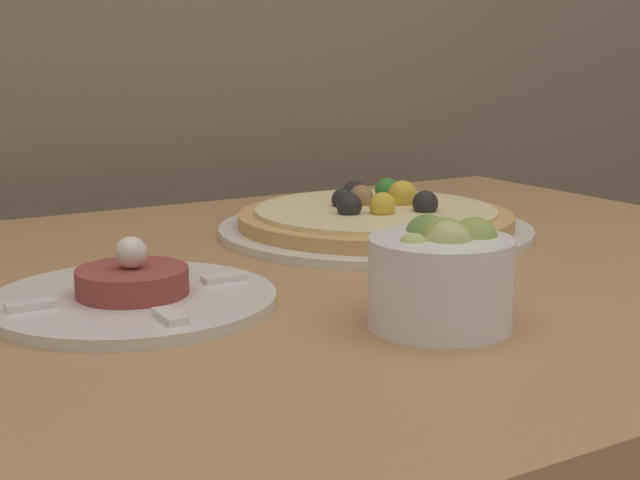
% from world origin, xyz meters
% --- Properties ---
extents(dining_table, '(1.12, 0.86, 0.75)m').
position_xyz_m(dining_table, '(0.00, 0.43, 0.64)').
color(dining_table, '#AD7F51').
rests_on(dining_table, ground_plane).
extents(pizza_plate, '(0.37, 0.37, 0.06)m').
position_xyz_m(pizza_plate, '(0.13, 0.55, 0.76)').
color(pizza_plate, silver).
rests_on(pizza_plate, dining_table).
extents(tartare_plate, '(0.25, 0.25, 0.06)m').
position_xyz_m(tartare_plate, '(-0.22, 0.40, 0.76)').
color(tartare_plate, silver).
rests_on(tartare_plate, dining_table).
extents(small_bowl, '(0.11, 0.11, 0.09)m').
position_xyz_m(small_bowl, '(-0.03, 0.22, 0.79)').
color(small_bowl, white).
rests_on(small_bowl, dining_table).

